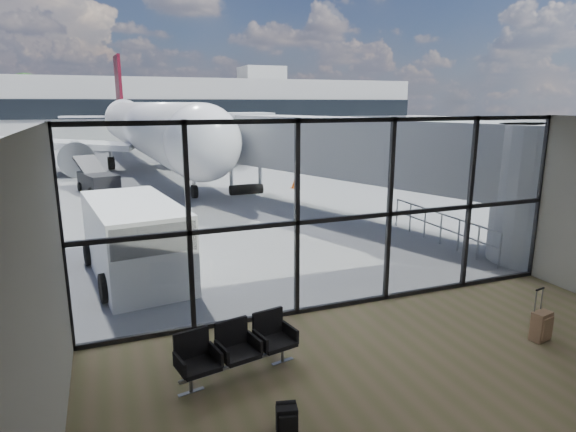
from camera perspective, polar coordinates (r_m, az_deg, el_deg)
ground at (r=50.17m, az=-15.10°, el=7.36°), size 220.00×220.00×0.00m
lounge_shell at (r=7.39m, az=24.33°, el=-5.02°), size 12.02×8.01×4.51m
glass_curtain_wall at (r=11.24m, az=6.74°, el=-0.02°), size 12.10×0.12×4.50m
jet_bridge at (r=19.62m, az=9.97°, el=7.09°), size 8.00×16.50×4.33m
apron_railing at (r=17.47m, az=17.67°, el=-0.91°), size 0.06×5.46×1.11m
far_terminal at (r=71.79m, az=-17.72°, el=12.23°), size 80.00×12.20×11.00m
tree_5 at (r=82.28m, az=-28.55°, el=12.50°), size 6.27×6.27×9.03m
seating_row at (r=9.02m, az=-6.23°, el=-15.04°), size 2.25×1.05×1.00m
backpack at (r=7.76m, az=-0.13°, el=-23.00°), size 0.35×0.34×0.47m
suitcase at (r=11.43m, az=27.84°, el=-11.44°), size 0.45×0.36×1.12m
airliner at (r=38.93m, az=-16.49°, el=9.99°), size 32.07×37.20×9.58m
service_van at (r=14.09m, az=-17.61°, el=-2.64°), size 2.93×5.17×2.14m
belt_loader at (r=28.34m, az=-21.60°, el=3.86°), size 2.46×4.22×1.84m
traffic_cone_a at (r=21.34m, az=-14.68°, el=0.62°), size 0.42×0.42×0.61m
traffic_cone_c at (r=27.72m, az=0.78°, el=3.89°), size 0.41×0.41×0.58m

